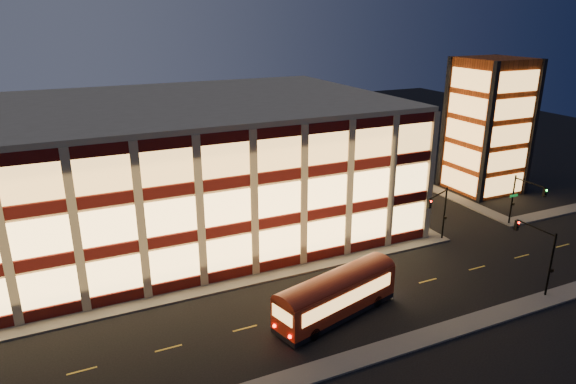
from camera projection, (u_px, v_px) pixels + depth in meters
name	position (u px, v px, depth m)	size (l,w,h in m)	color
ground	(242.00, 288.00, 46.15)	(200.00, 200.00, 0.00)	black
sidewalk_office_south	(207.00, 289.00, 45.78)	(54.00, 2.00, 0.15)	#514F4C
sidewalk_office_east	(358.00, 194.00, 69.85)	(2.00, 30.00, 0.15)	#514F4C
sidewalk_tower_south	(546.00, 214.00, 62.93)	(14.00, 2.00, 0.15)	#514F4C
sidewalk_tower_west	(423.00, 184.00, 74.24)	(2.00, 30.00, 0.15)	#514F4C
sidewalk_near	(308.00, 374.00, 34.99)	(100.00, 2.00, 0.15)	#514F4C
office_building	(163.00, 167.00, 57.09)	(50.45, 30.45, 14.50)	tan
stair_tower	(488.00, 126.00, 69.37)	(8.60, 8.60, 18.00)	#8C3814
traffic_signal_far	(439.00, 207.00, 53.86)	(3.79, 1.87, 6.00)	black
traffic_signal_right	(524.00, 195.00, 57.63)	(1.20, 4.37, 6.00)	black
traffic_signal_near	(538.00, 247.00, 44.72)	(0.32, 4.45, 6.00)	black
trolley_bus	(336.00, 293.00, 41.23)	(11.63, 5.71, 3.82)	maroon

